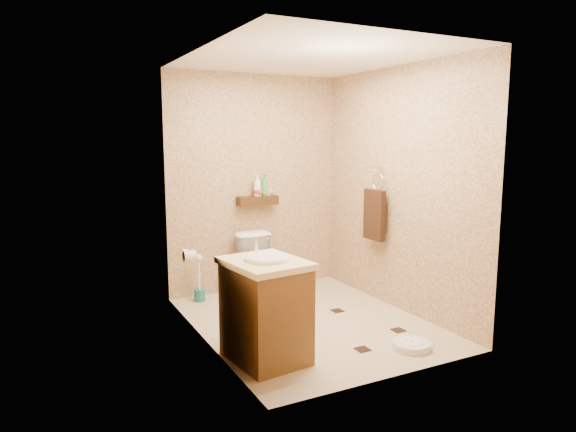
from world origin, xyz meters
TOP-DOWN VIEW (x-y plane):
  - ground at (0.00, 0.00)m, footprint 2.50×2.50m
  - wall_back at (0.00, 1.25)m, footprint 2.00×0.04m
  - wall_front at (0.00, -1.25)m, footprint 2.00×0.04m
  - wall_left at (-1.00, 0.00)m, footprint 0.04×2.50m
  - wall_right at (1.00, 0.00)m, footprint 0.04×2.50m
  - ceiling at (0.00, 0.00)m, footprint 2.00×2.50m
  - wall_shelf at (0.00, 1.17)m, footprint 0.46×0.14m
  - floor_accents at (0.05, -0.03)m, footprint 1.24×1.43m
  - toilet at (-0.09, 0.83)m, footprint 0.40×0.68m
  - vanity at (-0.70, -0.56)m, footprint 0.61×0.71m
  - bathroom_scale at (0.44, -0.92)m, footprint 0.32×0.32m
  - toilet_brush at (-0.72, 1.07)m, footprint 0.12×0.12m
  - towel_ring at (0.91, 0.25)m, footprint 0.12×0.30m
  - toilet_paper at (-0.94, 0.65)m, footprint 0.12×0.11m
  - bottle_a at (-0.00, 1.17)m, footprint 0.11×0.11m
  - bottle_b at (0.00, 1.17)m, footprint 0.09×0.09m
  - bottle_c at (0.01, 1.17)m, footprint 0.13×0.13m
  - bottle_d at (0.09, 1.17)m, footprint 0.10×0.10m
  - bottle_e at (0.13, 1.17)m, footprint 0.10×0.10m
  - bottle_f at (0.14, 1.17)m, footprint 0.14×0.14m

SIDE VIEW (x-z plane):
  - ground at x=0.00m, z-range 0.00..0.00m
  - floor_accents at x=0.05m, z-range 0.00..0.01m
  - bathroom_scale at x=0.44m, z-range 0.00..0.06m
  - toilet_brush at x=-0.72m, z-range -0.08..0.43m
  - toilet at x=-0.09m, z-range 0.00..0.69m
  - vanity at x=-0.70m, z-range -0.05..0.87m
  - toilet_paper at x=-0.94m, z-range 0.54..0.66m
  - towel_ring at x=0.91m, z-range 0.57..1.33m
  - wall_shelf at x=0.00m, z-range 0.97..1.07m
  - bottle_f at x=0.14m, z-range 1.07..1.20m
  - bottle_c at x=0.01m, z-range 1.07..1.21m
  - bottle_b at x=0.00m, z-range 1.07..1.23m
  - bottle_e at x=0.13m, z-range 1.07..1.24m
  - bottle_a at x=0.00m, z-range 1.07..1.30m
  - bottle_d at x=0.09m, z-range 1.07..1.30m
  - wall_back at x=0.00m, z-range 0.00..2.40m
  - wall_front at x=0.00m, z-range 0.00..2.40m
  - wall_left at x=-1.00m, z-range 0.00..2.40m
  - wall_right at x=1.00m, z-range 0.00..2.40m
  - ceiling at x=0.00m, z-range 2.39..2.41m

